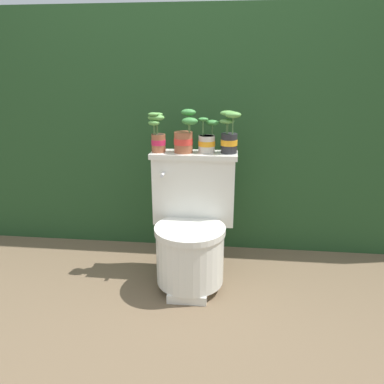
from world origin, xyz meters
name	(u,v)px	position (x,y,z in m)	size (l,w,h in m)	color
ground_plane	(180,282)	(0.00, 0.00, 0.00)	(12.00, 12.00, 0.00)	brown
hedge_backdrop	(195,128)	(0.00, 0.87, 0.82)	(3.87, 0.70, 1.64)	#234723
toilet	(191,230)	(0.07, 0.04, 0.34)	(0.51, 0.51, 0.78)	silver
potted_plant_left	(158,135)	(-0.15, 0.16, 0.88)	(0.10, 0.09, 0.23)	#9E5638
potted_plant_midleft	(185,137)	(0.01, 0.16, 0.87)	(0.14, 0.11, 0.25)	#9E5638
potted_plant_middle	(207,140)	(0.14, 0.18, 0.85)	(0.12, 0.10, 0.20)	beige
potted_plant_midright	(229,135)	(0.27, 0.18, 0.88)	(0.12, 0.11, 0.25)	#262628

